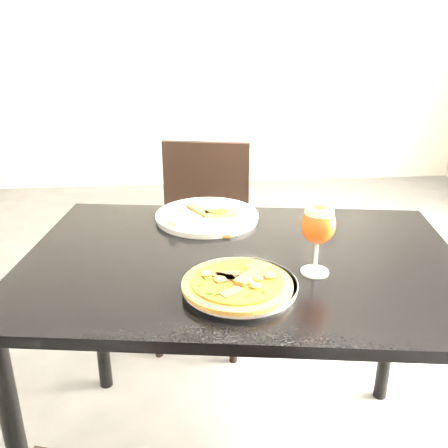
{
  "coord_description": "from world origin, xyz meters",
  "views": [
    {
      "loc": [
        -0.03,
        -1.28,
        1.36
      ],
      "look_at": [
        0.1,
        -0.01,
        0.83
      ],
      "focal_mm": 40.0,
      "sensor_mm": 36.0,
      "label": 1
    }
  ],
  "objects": [
    {
      "name": "plate_main",
      "position": [
        0.12,
        -0.22,
        0.76
      ],
      "size": [
        0.33,
        0.33,
        0.01
      ],
      "primitive_type": "cylinder",
      "rotation": [
        0.0,
        0.0,
        0.2
      ],
      "color": "white",
      "rests_on": "dining_table"
    },
    {
      "name": "plate_second",
      "position": [
        0.07,
        0.24,
        0.76
      ],
      "size": [
        0.42,
        0.42,
        0.02
      ],
      "primitive_type": "cylinder",
      "rotation": [
        0.0,
        0.0,
        -0.32
      ],
      "color": "white",
      "rests_on": "dining_table"
    },
    {
      "name": "chair_far",
      "position": [
        0.08,
        0.72,
        0.48
      ],
      "size": [
        0.48,
        0.48,
        0.87
      ],
      "rotation": [
        0.0,
        0.0,
        -0.22
      ],
      "color": "black",
      "rests_on": "ground"
    },
    {
      "name": "crust_scraps",
      "position": [
        0.09,
        0.24,
        0.77
      ],
      "size": [
        0.16,
        0.13,
        0.01
      ],
      "rotation": [
        0.0,
        0.0,
        -0.66
      ],
      "color": "brown",
      "rests_on": "plate_second"
    },
    {
      "name": "sauce_cup",
      "position": [
        -0.03,
        0.15,
        0.77
      ],
      "size": [
        0.06,
        0.06,
        0.04
      ],
      "color": "beige",
      "rests_on": "dining_table"
    },
    {
      "name": "dining_table",
      "position": [
        0.14,
        -0.06,
        0.66
      ],
      "size": [
        1.31,
        0.98,
        0.75
      ],
      "rotation": [
        0.0,
        0.0,
        -0.16
      ],
      "color": "black",
      "rests_on": "ground"
    },
    {
      "name": "beer_glass",
      "position": [
        0.32,
        -0.17,
        0.88
      ],
      "size": [
        0.09,
        0.09,
        0.18
      ],
      "color": "silver",
      "rests_on": "dining_table"
    },
    {
      "name": "loose_crust",
      "position": [
        0.08,
        0.09,
        0.75
      ],
      "size": [
        0.1,
        0.03,
        0.01
      ],
      "primitive_type": "cube",
      "rotation": [
        0.0,
        0.0,
        -0.07
      ],
      "color": "brown",
      "rests_on": "dining_table"
    },
    {
      "name": "pizza",
      "position": [
        0.11,
        -0.24,
        0.77
      ],
      "size": [
        0.27,
        0.27,
        0.03
      ],
      "rotation": [
        0.0,
        0.0,
        0.57
      ],
      "color": "brown",
      "rests_on": "plate_main"
    }
  ]
}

